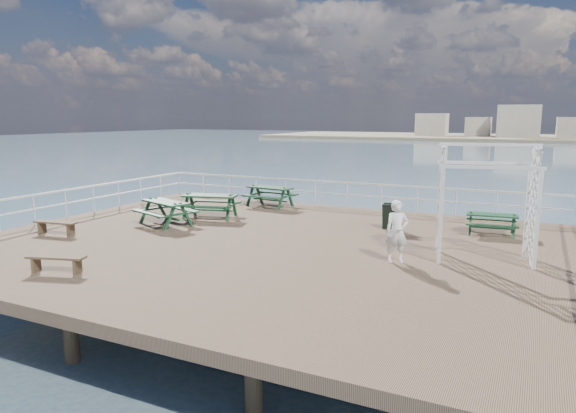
{
  "coord_description": "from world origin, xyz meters",
  "views": [
    {
      "loc": [
        7.19,
        -13.54,
        3.79
      ],
      "look_at": [
        0.42,
        0.28,
        1.1
      ],
      "focal_mm": 32.0,
      "sensor_mm": 36.0,
      "label": 1
    }
  ],
  "objects_px": {
    "picnic_table_b": "(210,201)",
    "flat_bench_near": "(56,225)",
    "flat_bench_far": "(56,260)",
    "person": "(397,232)",
    "picnic_table_a": "(270,192)",
    "trellis_arbor": "(486,209)",
    "picnic_table_c": "(492,220)",
    "picnic_table_d": "(165,208)"
  },
  "relations": [
    {
      "from": "picnic_table_d",
      "to": "flat_bench_far",
      "type": "distance_m",
      "value": 5.93
    },
    {
      "from": "picnic_table_b",
      "to": "flat_bench_far",
      "type": "height_order",
      "value": "picnic_table_b"
    },
    {
      "from": "picnic_table_b",
      "to": "flat_bench_near",
      "type": "height_order",
      "value": "picnic_table_b"
    },
    {
      "from": "picnic_table_c",
      "to": "picnic_table_d",
      "type": "distance_m",
      "value": 11.14
    },
    {
      "from": "flat_bench_far",
      "to": "picnic_table_d",
      "type": "bearing_deg",
      "value": 85.38
    },
    {
      "from": "flat_bench_near",
      "to": "person",
      "type": "bearing_deg",
      "value": -0.67
    },
    {
      "from": "picnic_table_a",
      "to": "picnic_table_d",
      "type": "xyz_separation_m",
      "value": [
        -1.54,
        -5.03,
        0.0
      ]
    },
    {
      "from": "picnic_table_a",
      "to": "picnic_table_b",
      "type": "height_order",
      "value": "picnic_table_b"
    },
    {
      "from": "picnic_table_b",
      "to": "flat_bench_far",
      "type": "xyz_separation_m",
      "value": [
        0.67,
        -7.57,
        -0.32
      ]
    },
    {
      "from": "picnic_table_b",
      "to": "trellis_arbor",
      "type": "height_order",
      "value": "trellis_arbor"
    },
    {
      "from": "flat_bench_far",
      "to": "person",
      "type": "bearing_deg",
      "value": 14.67
    },
    {
      "from": "picnic_table_a",
      "to": "picnic_table_b",
      "type": "bearing_deg",
      "value": -98.41
    },
    {
      "from": "flat_bench_far",
      "to": "trellis_arbor",
      "type": "relative_size",
      "value": 0.48
    },
    {
      "from": "picnic_table_c",
      "to": "picnic_table_d",
      "type": "height_order",
      "value": "picnic_table_d"
    },
    {
      "from": "flat_bench_near",
      "to": "trellis_arbor",
      "type": "relative_size",
      "value": 0.5
    },
    {
      "from": "flat_bench_far",
      "to": "person",
      "type": "relative_size",
      "value": 0.91
    },
    {
      "from": "flat_bench_far",
      "to": "trellis_arbor",
      "type": "bearing_deg",
      "value": 14.42
    },
    {
      "from": "picnic_table_b",
      "to": "person",
      "type": "xyz_separation_m",
      "value": [
        7.95,
        -2.96,
        0.19
      ]
    },
    {
      "from": "picnic_table_b",
      "to": "picnic_table_c",
      "type": "height_order",
      "value": "picnic_table_b"
    },
    {
      "from": "picnic_table_d",
      "to": "person",
      "type": "relative_size",
      "value": 1.44
    },
    {
      "from": "picnic_table_d",
      "to": "flat_bench_far",
      "type": "relative_size",
      "value": 1.58
    },
    {
      "from": "picnic_table_a",
      "to": "picnic_table_c",
      "type": "distance_m",
      "value": 9.2
    },
    {
      "from": "picnic_table_a",
      "to": "trellis_arbor",
      "type": "distance_m",
      "value": 10.41
    },
    {
      "from": "picnic_table_a",
      "to": "flat_bench_near",
      "type": "distance_m",
      "value": 8.71
    },
    {
      "from": "picnic_table_a",
      "to": "trellis_arbor",
      "type": "xyz_separation_m",
      "value": [
        9.12,
        -4.96,
        0.78
      ]
    },
    {
      "from": "picnic_table_c",
      "to": "person",
      "type": "relative_size",
      "value": 1.03
    },
    {
      "from": "picnic_table_a",
      "to": "picnic_table_b",
      "type": "relative_size",
      "value": 0.89
    },
    {
      "from": "flat_bench_far",
      "to": "flat_bench_near",
      "type": "bearing_deg",
      "value": 122.53
    },
    {
      "from": "picnic_table_b",
      "to": "picnic_table_d",
      "type": "bearing_deg",
      "value": -124.94
    },
    {
      "from": "picnic_table_a",
      "to": "flat_bench_near",
      "type": "xyz_separation_m",
      "value": [
        -3.73,
        -7.86,
        -0.28
      ]
    },
    {
      "from": "picnic_table_d",
      "to": "picnic_table_a",
      "type": "bearing_deg",
      "value": 92.29
    },
    {
      "from": "picnic_table_d",
      "to": "person",
      "type": "distance_m",
      "value": 8.7
    },
    {
      "from": "flat_bench_near",
      "to": "trellis_arbor",
      "type": "xyz_separation_m",
      "value": [
        12.85,
        2.91,
        1.06
      ]
    },
    {
      "from": "picnic_table_b",
      "to": "flat_bench_near",
      "type": "relative_size",
      "value": 1.54
    },
    {
      "from": "picnic_table_c",
      "to": "trellis_arbor",
      "type": "bearing_deg",
      "value": -95.19
    },
    {
      "from": "flat_bench_near",
      "to": "trellis_arbor",
      "type": "distance_m",
      "value": 13.21
    },
    {
      "from": "picnic_table_a",
      "to": "flat_bench_near",
      "type": "relative_size",
      "value": 1.37
    },
    {
      "from": "picnic_table_d",
      "to": "trellis_arbor",
      "type": "xyz_separation_m",
      "value": [
        10.66,
        0.07,
        0.78
      ]
    },
    {
      "from": "trellis_arbor",
      "to": "person",
      "type": "relative_size",
      "value": 1.89
    },
    {
      "from": "picnic_table_c",
      "to": "flat_bench_near",
      "type": "bearing_deg",
      "value": -160.14
    },
    {
      "from": "picnic_table_c",
      "to": "flat_bench_far",
      "type": "relative_size",
      "value": 1.13
    },
    {
      "from": "picnic_table_d",
      "to": "flat_bench_near",
      "type": "xyz_separation_m",
      "value": [
        -2.19,
        -2.83,
        -0.29
      ]
    }
  ]
}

